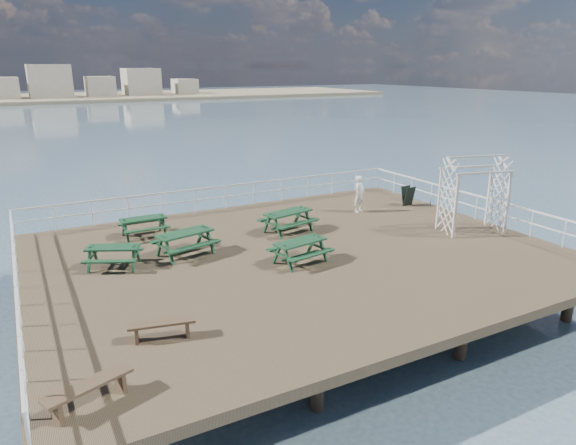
{
  "coord_description": "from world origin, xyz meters",
  "views": [
    {
      "loc": [
        -8.42,
        -14.95,
        6.38
      ],
      "look_at": [
        -0.25,
        0.25,
        1.1
      ],
      "focal_mm": 32.0,
      "sensor_mm": 36.0,
      "label": 1
    }
  ],
  "objects_px": {
    "picnic_table_c": "(288,217)",
    "person": "(359,194)",
    "picnic_table_e": "(300,247)",
    "flat_bench_near": "(89,389)",
    "picnic_table_b": "(185,238)",
    "flat_bench_far": "(162,326)",
    "trellis_arbor": "(473,198)",
    "picnic_table_a": "(144,223)",
    "picnic_table_d": "(113,252)"
  },
  "relations": [
    {
      "from": "picnic_table_b",
      "to": "picnic_table_c",
      "type": "xyz_separation_m",
      "value": [
        4.43,
        0.62,
        0.0
      ]
    },
    {
      "from": "picnic_table_e",
      "to": "person",
      "type": "xyz_separation_m",
      "value": [
        5.48,
        4.23,
        0.27
      ]
    },
    {
      "from": "picnic_table_c",
      "to": "picnic_table_e",
      "type": "relative_size",
      "value": 1.11
    },
    {
      "from": "picnic_table_e",
      "to": "flat_bench_far",
      "type": "bearing_deg",
      "value": -162.68
    },
    {
      "from": "picnic_table_b",
      "to": "flat_bench_far",
      "type": "relative_size",
      "value": 1.38
    },
    {
      "from": "picnic_table_c",
      "to": "flat_bench_near",
      "type": "relative_size",
      "value": 1.27
    },
    {
      "from": "person",
      "to": "flat_bench_far",
      "type": "bearing_deg",
      "value": -167.35
    },
    {
      "from": "picnic_table_c",
      "to": "picnic_table_d",
      "type": "relative_size",
      "value": 1.07
    },
    {
      "from": "picnic_table_c",
      "to": "person",
      "type": "bearing_deg",
      "value": 1.25
    },
    {
      "from": "flat_bench_near",
      "to": "trellis_arbor",
      "type": "xyz_separation_m",
      "value": [
        15.13,
        4.48,
        0.99
      ]
    },
    {
      "from": "picnic_table_c",
      "to": "picnic_table_e",
      "type": "xyz_separation_m",
      "value": [
        -1.25,
        -3.18,
        -0.05
      ]
    },
    {
      "from": "trellis_arbor",
      "to": "person",
      "type": "relative_size",
      "value": 1.83
    },
    {
      "from": "picnic_table_a",
      "to": "person",
      "type": "distance_m",
      "value": 9.53
    },
    {
      "from": "picnic_table_a",
      "to": "picnic_table_d",
      "type": "bearing_deg",
      "value": -120.81
    },
    {
      "from": "picnic_table_b",
      "to": "picnic_table_e",
      "type": "bearing_deg",
      "value": -52.12
    },
    {
      "from": "picnic_table_a",
      "to": "flat_bench_far",
      "type": "bearing_deg",
      "value": -100.76
    },
    {
      "from": "trellis_arbor",
      "to": "person",
      "type": "height_order",
      "value": "trellis_arbor"
    },
    {
      "from": "picnic_table_a",
      "to": "picnic_table_b",
      "type": "distance_m",
      "value": 2.89
    },
    {
      "from": "flat_bench_near",
      "to": "person",
      "type": "height_order",
      "value": "person"
    },
    {
      "from": "picnic_table_a",
      "to": "picnic_table_e",
      "type": "distance_m",
      "value": 6.65
    },
    {
      "from": "picnic_table_d",
      "to": "flat_bench_near",
      "type": "bearing_deg",
      "value": -78.14
    },
    {
      "from": "picnic_table_c",
      "to": "flat_bench_near",
      "type": "bearing_deg",
      "value": -150.32
    },
    {
      "from": "person",
      "to": "picnic_table_e",
      "type": "bearing_deg",
      "value": -162.49
    },
    {
      "from": "picnic_table_b",
      "to": "flat_bench_near",
      "type": "bearing_deg",
      "value": -133.43
    },
    {
      "from": "picnic_table_d",
      "to": "flat_bench_near",
      "type": "xyz_separation_m",
      "value": [
        -1.78,
        -7.25,
        -0.15
      ]
    },
    {
      "from": "picnic_table_b",
      "to": "person",
      "type": "bearing_deg",
      "value": -2.42
    },
    {
      "from": "picnic_table_a",
      "to": "flat_bench_near",
      "type": "bearing_deg",
      "value": -109.22
    },
    {
      "from": "picnic_table_e",
      "to": "picnic_table_b",
      "type": "bearing_deg",
      "value": 131.21
    },
    {
      "from": "flat_bench_near",
      "to": "flat_bench_far",
      "type": "bearing_deg",
      "value": 24.39
    },
    {
      "from": "picnic_table_a",
      "to": "flat_bench_near",
      "type": "distance_m",
      "value": 10.62
    },
    {
      "from": "trellis_arbor",
      "to": "picnic_table_c",
      "type": "bearing_deg",
      "value": 167.03
    },
    {
      "from": "picnic_table_b",
      "to": "picnic_table_c",
      "type": "distance_m",
      "value": 4.47
    },
    {
      "from": "flat_bench_far",
      "to": "trellis_arbor",
      "type": "bearing_deg",
      "value": 23.45
    },
    {
      "from": "picnic_table_a",
      "to": "picnic_table_e",
      "type": "bearing_deg",
      "value": -53.73
    },
    {
      "from": "picnic_table_a",
      "to": "picnic_table_e",
      "type": "relative_size",
      "value": 0.85
    },
    {
      "from": "flat_bench_far",
      "to": "picnic_table_d",
      "type": "bearing_deg",
      "value": 104.01
    },
    {
      "from": "picnic_table_b",
      "to": "flat_bench_near",
      "type": "relative_size",
      "value": 1.28
    },
    {
      "from": "trellis_arbor",
      "to": "person",
      "type": "bearing_deg",
      "value": 131.58
    },
    {
      "from": "picnic_table_a",
      "to": "flat_bench_far",
      "type": "distance_m",
      "value": 8.29
    },
    {
      "from": "picnic_table_e",
      "to": "trellis_arbor",
      "type": "xyz_separation_m",
      "value": [
        7.74,
        -0.23,
        0.8
      ]
    },
    {
      "from": "trellis_arbor",
      "to": "flat_bench_far",
      "type": "bearing_deg",
      "value": -154.16
    },
    {
      "from": "picnic_table_a",
      "to": "picnic_table_d",
      "type": "height_order",
      "value": "picnic_table_a"
    },
    {
      "from": "picnic_table_d",
      "to": "trellis_arbor",
      "type": "xyz_separation_m",
      "value": [
        13.36,
        -2.77,
        0.83
      ]
    },
    {
      "from": "person",
      "to": "picnic_table_c",
      "type": "bearing_deg",
      "value": 173.82
    },
    {
      "from": "picnic_table_c",
      "to": "person",
      "type": "relative_size",
      "value": 1.35
    },
    {
      "from": "picnic_table_d",
      "to": "trellis_arbor",
      "type": "bearing_deg",
      "value": 13.94
    },
    {
      "from": "picnic_table_e",
      "to": "flat_bench_near",
      "type": "xyz_separation_m",
      "value": [
        -7.4,
        -4.72,
        -0.19
      ]
    },
    {
      "from": "trellis_arbor",
      "to": "flat_bench_near",
      "type": "bearing_deg",
      "value": -148.76
    },
    {
      "from": "picnic_table_a",
      "to": "picnic_table_b",
      "type": "height_order",
      "value": "picnic_table_b"
    },
    {
      "from": "picnic_table_a",
      "to": "flat_bench_near",
      "type": "relative_size",
      "value": 0.98
    }
  ]
}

